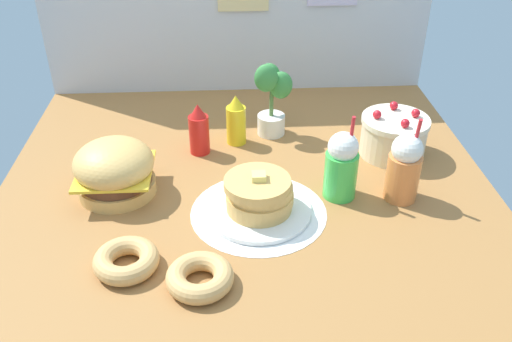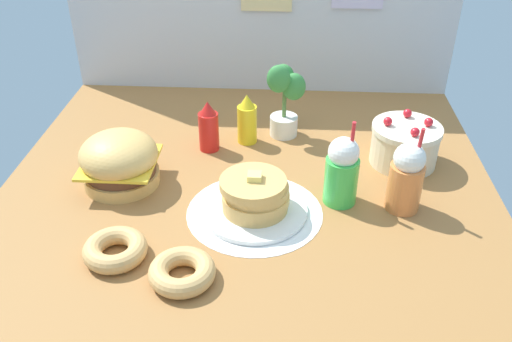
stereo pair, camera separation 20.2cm
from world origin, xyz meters
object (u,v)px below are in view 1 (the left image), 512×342
object	(u,v)px
mustard_bottle	(236,121)
cream_soda_cup	(341,165)
donut_pink_glaze	(126,260)
donut_chocolate	(200,277)
orange_float_cup	(404,168)
layer_cake	(393,136)
burger	(115,169)
potted_plant	(272,96)
ketchup_bottle	(199,130)
pancake_stack	(259,198)

from	to	relation	value
mustard_bottle	cream_soda_cup	distance (m)	0.57
cream_soda_cup	donut_pink_glaze	distance (m)	0.83
mustard_bottle	donut_chocolate	world-z (taller)	mustard_bottle
mustard_bottle	orange_float_cup	bearing A→B (deg)	-37.11
layer_cake	orange_float_cup	size ratio (longest dim) A/B	0.83
mustard_bottle	cream_soda_cup	size ratio (longest dim) A/B	0.67
burger	potted_plant	size ratio (longest dim) A/B	0.87
ketchup_bottle	donut_pink_glaze	xyz separation A→B (m)	(-0.21, -0.71, -0.07)
layer_cake	orange_float_cup	bearing A→B (deg)	-99.58
donut_chocolate	potted_plant	bearing A→B (deg)	72.76
burger	cream_soda_cup	world-z (taller)	cream_soda_cup
cream_soda_cup	donut_pink_glaze	bearing A→B (deg)	-154.25
burger	layer_cake	world-z (taller)	burger
mustard_bottle	cream_soda_cup	world-z (taller)	cream_soda_cup
ketchup_bottle	donut_pink_glaze	bearing A→B (deg)	-106.58
burger	potted_plant	distance (m)	0.76
mustard_bottle	cream_soda_cup	xyz separation A→B (m)	(0.37, -0.42, 0.03)
pancake_stack	cream_soda_cup	world-z (taller)	cream_soda_cup
pancake_stack	layer_cake	size ratio (longest dim) A/B	1.36
donut_pink_glaze	orange_float_cup	bearing A→B (deg)	18.84
orange_float_cup	potted_plant	bearing A→B (deg)	129.89
orange_float_cup	donut_pink_glaze	bearing A→B (deg)	-161.16
potted_plant	donut_chocolate	bearing A→B (deg)	-107.24
mustard_bottle	donut_chocolate	bearing A→B (deg)	-98.79
burger	pancake_stack	bearing A→B (deg)	-17.02
layer_cake	donut_pink_glaze	world-z (taller)	layer_cake
layer_cake	mustard_bottle	world-z (taller)	mustard_bottle
pancake_stack	donut_chocolate	xyz separation A→B (m)	(-0.20, -0.35, -0.03)
layer_cake	orange_float_cup	distance (m)	0.33
pancake_stack	orange_float_cup	world-z (taller)	orange_float_cup
layer_cake	donut_chocolate	size ratio (longest dim) A/B	1.34
cream_soda_cup	orange_float_cup	distance (m)	0.23
ketchup_bottle	donut_chocolate	distance (m)	0.80
pancake_stack	cream_soda_cup	xyz separation A→B (m)	(0.31, 0.09, 0.07)
layer_cake	orange_float_cup	xyz separation A→B (m)	(-0.05, -0.32, 0.05)
cream_soda_cup	layer_cake	bearing A→B (deg)	46.16
ketchup_bottle	layer_cake	bearing A→B (deg)	-4.25
mustard_bottle	potted_plant	xyz separation A→B (m)	(0.16, 0.07, 0.08)
burger	layer_cake	distance (m)	1.14
pancake_stack	potted_plant	distance (m)	0.61
pancake_stack	cream_soda_cup	distance (m)	0.33
layer_cake	donut_chocolate	bearing A→B (deg)	-136.91
ketchup_bottle	potted_plant	xyz separation A→B (m)	(0.32, 0.15, 0.08)
potted_plant	layer_cake	bearing A→B (deg)	-22.94
donut_pink_glaze	potted_plant	xyz separation A→B (m)	(0.53, 0.86, 0.15)
cream_soda_cup	orange_float_cup	world-z (taller)	same
pancake_stack	ketchup_bottle	bearing A→B (deg)	116.75
burger	cream_soda_cup	bearing A→B (deg)	-4.65
donut_chocolate	layer_cake	bearing A→B (deg)	43.09
ketchup_bottle	donut_pink_glaze	world-z (taller)	ketchup_bottle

